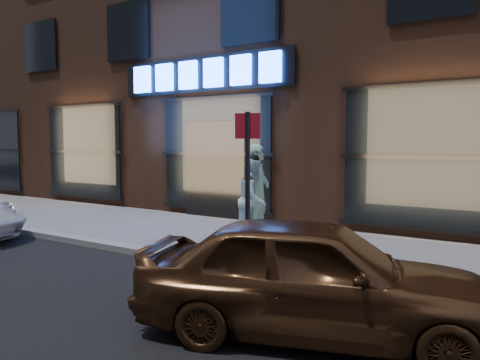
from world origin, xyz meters
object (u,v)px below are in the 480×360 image
object	(u,v)px
sign_post	(248,175)
man_bowtie	(258,191)
gold_sedan	(314,276)
man_cap	(253,199)

from	to	relation	value
sign_post	man_bowtie	bearing A→B (deg)	97.73
man_bowtie	gold_sedan	world-z (taller)	man_bowtie
gold_sedan	man_cap	bearing A→B (deg)	20.79
man_bowtie	sign_post	world-z (taller)	sign_post
man_bowtie	man_cap	xyz separation A→B (m)	(0.06, -0.26, -0.13)
gold_sedan	sign_post	size ratio (longest dim) A/B	1.49
man_bowtie	man_cap	size ratio (longest dim) A/B	1.16
sign_post	gold_sedan	bearing A→B (deg)	-62.12
man_bowtie	sign_post	distance (m)	2.40
gold_sedan	sign_post	distance (m)	2.61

